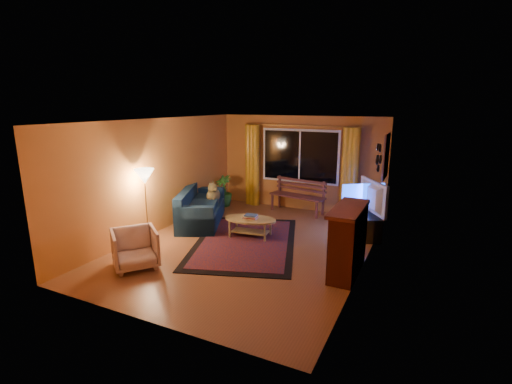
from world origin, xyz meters
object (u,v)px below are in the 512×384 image
at_px(floor_lamp, 146,206).
at_px(tv_console, 366,223).
at_px(sofa, 202,206).
at_px(armchair, 135,247).
at_px(bench, 297,204).
at_px(coffee_table, 250,228).

distance_m(floor_lamp, tv_console, 4.70).
xyz_separation_m(sofa, tv_console, (3.71, 0.88, -0.16)).
bearing_deg(tv_console, floor_lamp, -170.61).
relative_size(sofa, floor_lamp, 1.33).
height_order(armchair, tv_console, armchair).
bearing_deg(bench, sofa, -123.71).
xyz_separation_m(armchair, floor_lamp, (-0.66, 1.06, 0.39)).
relative_size(sofa, tv_console, 1.67).
bearing_deg(coffee_table, armchair, -116.89).
height_order(floor_lamp, coffee_table, floor_lamp).
distance_m(floor_lamp, coffee_table, 2.21).
bearing_deg(armchair, floor_lamp, 70.35).
relative_size(bench, floor_lamp, 0.97).
distance_m(sofa, armchair, 2.63).
relative_size(armchair, tv_console, 0.62).
bearing_deg(sofa, tv_console, -10.84).
bearing_deg(sofa, bench, 21.20).
bearing_deg(tv_console, coffee_table, -172.31).
bearing_deg(floor_lamp, bench, 58.19).
bearing_deg(floor_lamp, coffee_table, 33.16).
xyz_separation_m(bench, armchair, (-1.41, -4.40, 0.15)).
bearing_deg(armchair, coffee_table, 11.59).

